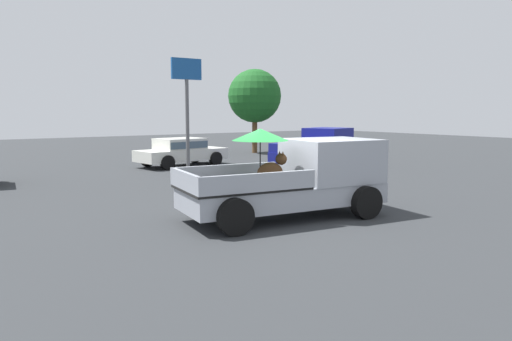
{
  "coord_description": "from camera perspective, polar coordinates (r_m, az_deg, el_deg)",
  "views": [
    {
      "loc": [
        -7.1,
        -8.92,
        2.6
      ],
      "look_at": [
        -0.23,
        0.85,
        1.1
      ],
      "focal_mm": 33.13,
      "sensor_mm": 36.0,
      "label": 1
    }
  ],
  "objects": [
    {
      "name": "parked_sedan_near",
      "position": [
        22.76,
        -9.04,
        2.4
      ],
      "size": [
        4.5,
        2.41,
        1.33
      ],
      "rotation": [
        0.0,
        0.0,
        0.13
      ],
      "color": "black",
      "rests_on": "ground"
    },
    {
      "name": "tree_by_lot",
      "position": [
        29.66,
        -0.16,
        8.97
      ],
      "size": [
        3.31,
        3.31,
        5.2
      ],
      "color": "brown",
      "rests_on": "ground"
    },
    {
      "name": "pickup_truck_main",
      "position": [
        11.75,
        5.3,
        -0.82
      ],
      "size": [
        5.27,
        2.84,
        2.19
      ],
      "rotation": [
        0.0,
        0.0,
        -0.14
      ],
      "color": "black",
      "rests_on": "ground"
    },
    {
      "name": "ground_plane",
      "position": [
        11.69,
        3.35,
        -5.7
      ],
      "size": [
        80.0,
        80.0,
        0.0
      ],
      "primitive_type": "plane",
      "color": "#2D3033"
    },
    {
      "name": "motel_sign",
      "position": [
        20.89,
        -8.35,
        9.38
      ],
      "size": [
        1.4,
        0.16,
        4.86
      ],
      "color": "#59595B",
      "rests_on": "ground"
    },
    {
      "name": "pickup_truck_red",
      "position": [
        22.37,
        7.34,
        2.69
      ],
      "size": [
        5.11,
        3.16,
        1.8
      ],
      "rotation": [
        0.0,
        0.0,
        0.28
      ],
      "color": "black",
      "rests_on": "ground"
    }
  ]
}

